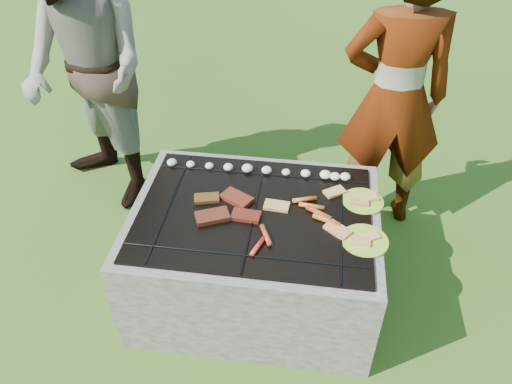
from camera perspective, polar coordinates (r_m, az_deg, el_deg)
lawn at (r=3.04m, az=-0.13°, el=-10.90°), size 60.00×60.00×0.00m
fire_pit at (r=2.83m, az=-0.14°, el=-7.22°), size 1.30×1.00×0.62m
mushrooms at (r=2.84m, az=1.55°, el=2.49°), size 1.06×0.07×0.04m
pork_slabs at (r=2.61m, az=-3.44°, el=-1.79°), size 0.38×0.32×0.02m
sausages at (r=2.54m, az=5.13°, el=-3.09°), size 0.42×0.48×0.03m
bread_on_grate at (r=2.60m, az=6.58°, el=-2.12°), size 0.46×0.43×0.02m
plate_far at (r=2.72m, az=12.12°, el=-1.03°), size 0.27×0.27×0.03m
plate_near at (r=2.50m, az=12.28°, el=-5.46°), size 0.29×0.29×0.03m
cook at (r=3.12m, az=15.54°, el=10.30°), size 0.69×0.48×1.79m
bystander at (r=3.36m, az=-18.83°, el=12.86°), size 1.17×1.13×1.90m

